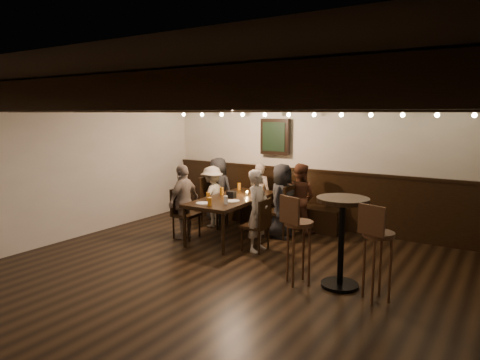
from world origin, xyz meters
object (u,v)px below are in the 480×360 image
Objects in this scene: bar_stool_left at (298,251)px; person_bench_left at (218,189)px; person_right_far at (258,211)px; chair_right_near at (280,221)px; chair_left_far at (186,223)px; chair_right_far at (256,235)px; person_bench_centre at (260,194)px; high_top_table at (342,229)px; person_left_far at (184,201)px; person_left_near at (212,196)px; bar_stool_right at (377,265)px; person_bench_right at (299,198)px; dining_table at (233,201)px; chair_left_near at (214,211)px; person_right_near at (282,201)px.

person_bench_left is at bearing 161.66° from bar_stool_left.
chair_right_near is at bearing 1.91° from person_right_far.
chair_left_far is 1.52m from person_right_far.
chair_right_far is 2.14m from person_bench_left.
person_bench_centre is at bearing 154.39° from chair_left_far.
high_top_table is at bearing 147.07° from person_bench_left.
high_top_table reaches higher than chair_right_near.
chair_right_near is at bearing 122.03° from chair_left_far.
person_left_far is at bearing 63.43° from person_bench_centre.
chair_right_far is at bearing 58.49° from person_left_near.
bar_stool_right is at bearing -17.43° from high_top_table.
person_bench_centre is 1.06× the size of high_top_table.
chair_right_far is 0.73× the size of high_top_table.
person_bench_left is at bearing -0.00° from person_bench_right.
person_bench_right is at bearing 45.00° from dining_table.
bar_stool_left is (2.63, -0.83, -0.22)m from person_left_far.
person_bench_left is at bearing 149.51° from high_top_table.
person_bench_right is at bearing -7.67° from chair_right_far.
chair_right_far reaches higher than dining_table.
person_bench_right is 1.36m from person_right_far.
bar_stool_right is at bearing 62.77° from chair_left_near.
person_right_near is (0.73, 0.48, -0.00)m from dining_table.
chair_right_far is 0.64× the size of person_right_near.
chair_right_far is 0.65× the size of person_left_far.
person_right_near is at bearing 141.34° from person_bench_centre.
person_bench_right is 1.10× the size of bar_stool_right.
bar_stool_left is (1.16, -0.89, 0.18)m from chair_right_far.
chair_left_near is at bearing 148.02° from dining_table.
bar_stool_left is at bearing -162.02° from bar_stool_right.
bar_stool_left is (1.04, -2.25, -0.21)m from person_bench_right.
chair_left_far is 3.69m from bar_stool_right.
person_left_near is at bearing -178.02° from chair_left_far.
bar_stool_right is at bearing 62.96° from person_left_near.
person_right_far is at bearing -180.00° from person_right_near.
chair_right_near is at bearing 90.00° from person_left_near.
chair_left_near is at bearing 170.34° from bar_stool_right.
bar_stool_left is (1.95, -2.36, -0.18)m from person_bench_centre.
person_left_near is 4.04m from bar_stool_right.
chair_left_near is 1.72m from person_bench_right.
chair_left_near is 0.90m from chair_left_far.
person_bench_right is 1.71m from person_left_near.
person_bench_right reaches higher than chair_left_near.
chair_left_far is 0.68× the size of person_bench_left.
high_top_table is at bearing -115.28° from person_right_far.
chair_left_near is 0.79× the size of person_bench_centre.
person_bench_centre is at bearing -170.54° from person_bench_left.
chair_left_near is at bearing 57.97° from chair_right_far.
person_left_near reaches higher than bar_stool_left.
chair_left_far is 2.14m from person_bench_right.
chair_left_near is 0.74× the size of person_bench_left.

